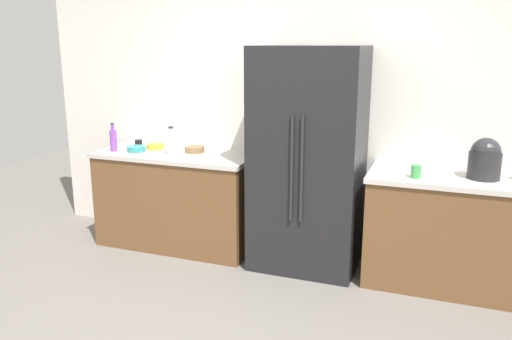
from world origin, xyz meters
name	(u,v)px	position (x,y,z in m)	size (l,w,h in m)	color
ground_plane	(223,340)	(0.00, 0.00, 0.00)	(10.29, 10.29, 0.00)	slate
kitchen_back_panel	(301,88)	(0.00, 1.74, 1.48)	(5.14, 0.10, 2.95)	silver
counter_left	(178,199)	(-1.07, 1.36, 0.45)	(1.48, 0.67, 0.89)	brown
counter_right	(469,233)	(1.47, 1.36, 0.45)	(1.55, 0.67, 0.89)	brown
refrigerator	(308,160)	(0.18, 1.34, 0.92)	(0.88, 0.68, 1.85)	black
rice_cooker	(485,159)	(1.52, 1.35, 1.04)	(0.23, 0.23, 0.31)	#262628
bottle_a	(113,140)	(-1.63, 1.21, 1.00)	(0.06, 0.06, 0.26)	purple
bottle_b	(171,143)	(-1.07, 1.29, 0.99)	(0.08, 0.08, 0.25)	white
cup_a	(416,172)	(1.05, 1.19, 0.94)	(0.07, 0.07, 0.10)	green
cup_c	(139,144)	(-1.52, 1.45, 0.93)	(0.07, 0.07, 0.07)	black
bowl_a	(195,149)	(-0.91, 1.43, 0.92)	(0.18, 0.18, 0.06)	brown
bowl_b	(155,146)	(-1.33, 1.44, 0.91)	(0.16, 0.16, 0.05)	yellow
bowl_c	(137,149)	(-1.43, 1.27, 0.92)	(0.17, 0.17, 0.05)	teal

